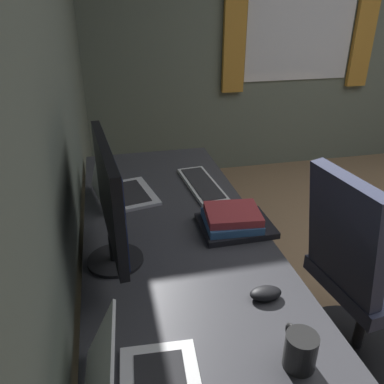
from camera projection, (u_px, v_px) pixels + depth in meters
The scene contains 14 objects.
wall_back at pixel (34, 104), 1.17m from camera, with size 5.26×0.10×2.60m, color slate.
wall_right at pixel (322, 30), 3.69m from camera, with size 0.10×5.06×2.60m, color slate.
window_panel at pixel (301, 23), 3.56m from camera, with size 0.02×1.05×1.00m, color white.
curtain_near at pixel (366, 23), 3.66m from camera, with size 0.05×0.20×1.16m, color gold.
curtain_far at pixel (235, 25), 3.41m from camera, with size 0.05×0.20×1.16m, color gold.
desk at pixel (180, 258), 1.54m from camera, with size 2.06×0.72×0.73m.
drawer_pedestal at pixel (169, 298), 1.79m from camera, with size 0.40×0.51×0.69m.
monitor_primary at pixel (110, 198), 1.30m from camera, with size 0.53×0.20×0.45m.
laptop_leftmost at pixel (120, 188), 1.84m from camera, with size 0.36×0.32×0.20m.
keyboard_main at pixel (202, 185), 1.97m from camera, with size 0.43×0.17×0.02m.
mouse_main at pixel (266, 293), 1.24m from camera, with size 0.06×0.10×0.03m, color black.
book_stack_near at pixel (233, 221), 1.59m from camera, with size 0.24×0.29×0.09m.
coffee_mug at pixel (300, 350), 1.00m from camera, with size 0.12×0.08×0.10m.
office_chair at pixel (359, 284), 1.72m from camera, with size 0.56×0.58×0.97m.
Camera 1 is at (-1.24, 2.08, 1.59)m, focal length 36.70 mm.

